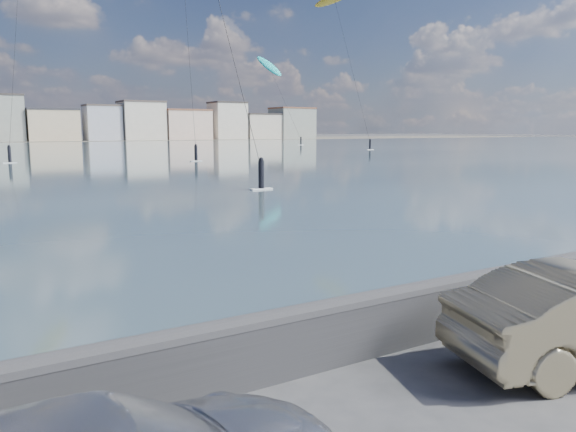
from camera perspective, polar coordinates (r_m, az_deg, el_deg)
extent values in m
cube|color=#28282B|center=(8.50, -1.22, -13.46)|extent=(400.00, 0.35, 0.90)
cylinder|color=#28282B|center=(8.34, -1.23, -10.60)|extent=(400.00, 0.36, 0.36)
cube|color=gray|center=(190.72, -27.25, 8.77)|extent=(13.00, 10.00, 13.50)
cube|color=beige|center=(192.38, -22.86, 8.45)|extent=(15.00, 12.00, 9.50)
cube|color=#2D2D33|center=(192.47, -22.95, 9.95)|extent=(15.30, 12.24, 0.60)
cube|color=#B2B7C6|center=(195.36, -18.33, 8.90)|extent=(11.00, 9.00, 11.00)
cube|color=#4C423D|center=(195.50, -18.41, 10.60)|extent=(11.22, 9.18, 0.60)
cube|color=beige|center=(198.76, -14.64, 9.27)|extent=(14.00, 11.00, 12.50)
cube|color=#4C423D|center=(198.95, -14.72, 11.15)|extent=(14.28, 11.22, 0.60)
cube|color=beige|center=(203.81, -10.41, 9.04)|extent=(16.00, 12.00, 10.00)
cube|color=brown|center=(203.91, -10.45, 10.53)|extent=(16.32, 12.24, 0.60)
cube|color=beige|center=(210.33, -6.17, 9.53)|extent=(12.00, 10.00, 13.00)
cube|color=#383330|center=(210.53, -6.20, 11.38)|extent=(12.24, 10.20, 0.60)
cube|color=beige|center=(216.43, -2.88, 9.02)|extent=(14.00, 11.00, 9.00)
cube|color=#383330|center=(216.50, -2.89, 10.29)|extent=(14.28, 11.22, 0.60)
cube|color=gray|center=(223.73, 0.42, 9.34)|extent=(15.00, 12.00, 11.50)
cube|color=brown|center=(223.87, 0.42, 10.89)|extent=(15.30, 12.24, 0.60)
cube|color=white|center=(66.00, -9.32, 5.55)|extent=(1.40, 0.42, 0.08)
cylinder|color=black|center=(65.96, -9.34, 6.33)|extent=(0.36, 0.36, 1.70)
sphere|color=black|center=(65.93, -9.36, 7.11)|extent=(0.28, 0.28, 0.28)
cylinder|color=black|center=(71.55, -10.09, 16.71)|extent=(2.68, 9.62, 24.75)
cube|color=white|center=(103.08, 8.32, 6.70)|extent=(1.40, 0.42, 0.08)
cylinder|color=black|center=(103.05, 8.33, 7.20)|extent=(0.36, 0.36, 1.70)
sphere|color=black|center=(103.03, 8.35, 7.70)|extent=(0.28, 0.28, 0.28)
cylinder|color=black|center=(106.29, 6.52, 14.55)|extent=(2.11, 8.70, 26.24)
ellipsoid|color=#19BFBF|center=(141.60, -1.94, 14.98)|extent=(4.93, 8.07, 6.54)
cube|color=white|center=(132.27, 1.32, 7.24)|extent=(1.40, 0.42, 0.08)
cylinder|color=black|center=(132.25, 1.32, 7.63)|extent=(0.36, 0.36, 1.70)
sphere|color=black|center=(132.24, 1.32, 8.02)|extent=(0.28, 0.28, 0.28)
cylinder|color=black|center=(136.60, -0.35, 11.50)|extent=(2.13, 11.28, 17.61)
cube|color=white|center=(34.48, -2.72, 2.77)|extent=(1.40, 0.42, 0.08)
cylinder|color=black|center=(34.40, -2.74, 4.26)|extent=(0.36, 0.36, 1.70)
sphere|color=black|center=(34.34, -2.75, 5.76)|extent=(0.28, 0.28, 0.28)
cube|color=white|center=(68.73, -26.40, 4.87)|extent=(1.40, 0.42, 0.08)
cylinder|color=black|center=(68.69, -26.45, 5.62)|extent=(0.36, 0.36, 1.70)
sphere|color=black|center=(68.66, -26.50, 6.37)|extent=(0.28, 0.28, 0.28)
cylinder|color=black|center=(73.13, -26.00, 15.11)|extent=(3.46, 7.58, 22.99)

